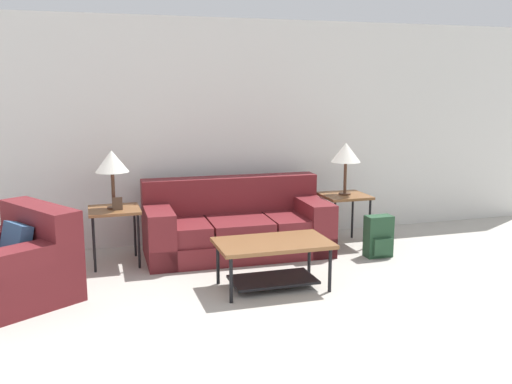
% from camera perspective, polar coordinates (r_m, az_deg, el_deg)
% --- Properties ---
extents(wall_back, '(8.62, 0.06, 2.60)m').
position_cam_1_polar(wall_back, '(6.81, -2.26, 6.08)').
color(wall_back, silver).
rests_on(wall_back, ground_plane).
extents(couch, '(2.02, 0.95, 0.82)m').
position_cam_1_polar(couch, '(6.32, -1.98, -3.54)').
color(couch, maroon).
rests_on(couch, ground_plane).
extents(armchair, '(1.35, 1.35, 0.80)m').
position_cam_1_polar(armchair, '(5.39, -23.44, -7.06)').
color(armchair, maroon).
rests_on(armchair, ground_plane).
extents(coffee_table, '(1.04, 0.61, 0.44)m').
position_cam_1_polar(coffee_table, '(5.24, 1.71, -6.17)').
color(coffee_table, brown).
rests_on(coffee_table, ground_plane).
extents(side_table_left, '(0.52, 0.52, 0.59)m').
position_cam_1_polar(side_table_left, '(6.06, -13.98, -2.18)').
color(side_table_left, brown).
rests_on(side_table_left, ground_plane).
extents(side_table_right, '(0.52, 0.52, 0.59)m').
position_cam_1_polar(side_table_right, '(6.70, 8.84, -0.77)').
color(side_table_right, brown).
rests_on(side_table_right, ground_plane).
extents(table_lamp_left, '(0.34, 0.34, 0.60)m').
position_cam_1_polar(table_lamp_left, '(5.97, -14.22, 2.89)').
color(table_lamp_left, '#472D1E').
rests_on(table_lamp_left, side_table_left).
extents(table_lamp_right, '(0.34, 0.34, 0.60)m').
position_cam_1_polar(table_lamp_right, '(6.62, 8.97, 3.83)').
color(table_lamp_right, '#472D1E').
rests_on(table_lamp_right, side_table_right).
extents(backpack, '(0.29, 0.24, 0.45)m').
position_cam_1_polar(backpack, '(6.34, 12.17, -4.42)').
color(backpack, '#23472D').
rests_on(backpack, ground_plane).
extents(picture_frame, '(0.10, 0.04, 0.13)m').
position_cam_1_polar(picture_frame, '(5.96, -13.68, -1.13)').
color(picture_frame, '#4C3828').
rests_on(picture_frame, side_table_left).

